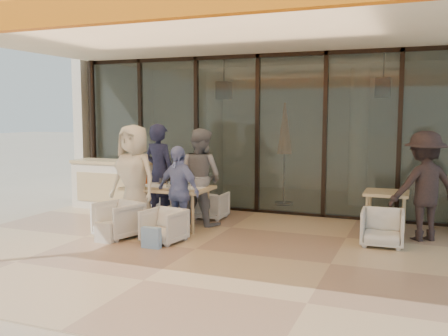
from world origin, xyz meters
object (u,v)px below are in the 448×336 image
(chair_far_right, at_px, (211,204))
(diner_cream, at_px, (134,179))
(dining_table, at_px, (168,190))
(diner_navy, at_px, (159,173))
(chair_near_left, at_px, (118,218))
(diner_grey, at_px, (200,177))
(chair_near_right, at_px, (164,225))
(side_chair, at_px, (382,226))
(standing_woman, at_px, (424,187))
(host_counter, at_px, (115,184))
(chair_far_left, at_px, (172,200))
(diner_periwinkle, at_px, (178,191))
(side_table, at_px, (386,198))

(chair_far_right, height_order, diner_cream, diner_cream)
(dining_table, relative_size, diner_navy, 0.81)
(chair_near_left, height_order, diner_grey, diner_grey)
(diner_navy, bearing_deg, diner_cream, 101.37)
(diner_cream, bearing_deg, chair_near_right, -20.72)
(chair_near_right, bearing_deg, diner_cream, 158.40)
(diner_grey, bearing_deg, diner_cream, 63.00)
(chair_near_left, bearing_deg, side_chair, 34.32)
(dining_table, relative_size, chair_far_right, 2.55)
(chair_near_left, relative_size, standing_woman, 0.38)
(diner_grey, bearing_deg, host_counter, -0.89)
(dining_table, xyz_separation_m, chair_far_left, (-0.41, 0.94, -0.36))
(chair_near_left, xyz_separation_m, diner_navy, (0.00, 1.40, 0.59))
(chair_near_left, bearing_deg, host_counter, 144.61)
(chair_near_left, height_order, diner_periwinkle, diner_periwinkle)
(diner_navy, bearing_deg, diner_periwinkle, 144.40)
(diner_navy, height_order, diner_grey, diner_navy)
(host_counter, bearing_deg, diner_cream, -47.76)
(side_table, bearing_deg, chair_far_right, 177.99)
(diner_navy, distance_m, diner_periwinkle, 1.24)
(host_counter, bearing_deg, chair_near_left, -55.34)
(chair_near_right, height_order, diner_periwinkle, diner_periwinkle)
(chair_far_left, height_order, chair_near_left, chair_near_left)
(dining_table, relative_size, diner_cream, 0.81)
(chair_near_right, xyz_separation_m, standing_woman, (3.78, 1.64, 0.58))
(chair_far_left, xyz_separation_m, diner_navy, (0.00, -0.50, 0.59))
(side_chair, bearing_deg, standing_woman, 44.23)
(diner_grey, distance_m, diner_periwinkle, 0.91)
(chair_near_left, bearing_deg, diner_navy, 109.95)
(chair_near_right, relative_size, standing_woman, 0.34)
(side_table, bearing_deg, diner_navy, -174.53)
(chair_far_right, xyz_separation_m, side_chair, (3.21, -0.86, 0.03))
(chair_far_right, distance_m, side_table, 3.23)
(side_table, height_order, standing_woman, standing_woman)
(chair_near_left, bearing_deg, side_table, 43.77)
(diner_navy, height_order, side_table, diner_navy)
(dining_table, relative_size, chair_far_left, 2.29)
(host_counter, height_order, diner_grey, diner_grey)
(side_chair, bearing_deg, chair_near_right, -164.36)
(diner_grey, distance_m, standing_woman, 3.79)
(chair_far_left, xyz_separation_m, diner_cream, (0.00, -1.40, 0.59))
(host_counter, xyz_separation_m, standing_woman, (6.07, -0.46, 0.35))
(chair_far_right, bearing_deg, side_chair, 164.39)
(chair_far_right, bearing_deg, diner_periwinkle, 89.44)
(diner_grey, relative_size, diner_cream, 0.96)
(dining_table, height_order, chair_near_right, dining_table)
(chair_far_left, height_order, side_table, side_table)
(chair_far_right, height_order, diner_periwinkle, diner_periwinkle)
(host_counter, relative_size, chair_near_left, 2.78)
(diner_navy, xyz_separation_m, standing_woman, (4.62, 0.24, -0.04))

